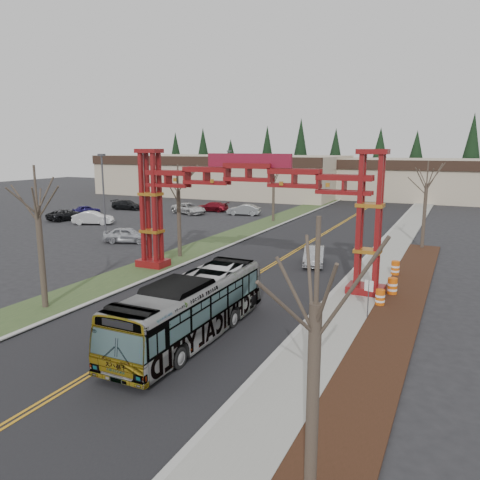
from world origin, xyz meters
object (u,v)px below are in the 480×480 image
Objects in this scene: barrel_south at (380,298)px; parked_car_near_b at (93,218)px; gateway_arch at (249,193)px; bare_tree_median_near at (37,207)px; parked_car_mid_a at (212,207)px; parked_car_mid_b at (86,210)px; parked_car_far_c at (127,205)px; barrel_mid at (392,287)px; retail_building_west at (223,175)px; parked_car_near_a at (127,235)px; light_pole_near at (103,189)px; street_sign at (369,292)px; bare_tree_right_far at (427,184)px; silver_sedan at (314,256)px; bare_tree_median_far at (274,176)px; light_pole_mid at (144,175)px; retail_building_east at (446,179)px; bare_tree_median_mid at (178,192)px; parked_car_far_b at (189,208)px; light_pole_far at (229,172)px; parked_car_far_a at (244,210)px; transit_bus at (191,308)px; barrel_north at (395,269)px; bare_tree_right_near at (316,305)px; parked_car_near_c at (67,215)px.

parked_car_near_b is at bearing 156.49° from barrel_south.
gateway_arch is 13.06m from bare_tree_median_near.
parked_car_near_b reaches higher than parked_car_mid_a.
parked_car_mid_b is at bearing -61.16° from parked_car_mid_a.
parked_car_far_c is 4.34× the size of barrel_mid.
retail_building_west is 49.48m from parked_car_near_a.
street_sign is (28.90, -12.65, -3.30)m from light_pole_near.
bare_tree_right_far is at bearing 88.15° from barrel_mid.
silver_sedan is 22.39m from bare_tree_median_far.
barrel_south is (38.81, -29.93, -4.52)m from light_pole_mid.
parked_car_near_a is (-18.70, 0.64, 0.06)m from silver_sedan.
retail_building_east is 8.50× the size of parked_car_near_a.
parked_car_mid_a is at bearing 113.54° from bare_tree_median_mid.
parked_car_near_a reaches higher than parked_car_mid_b.
light_pole_near is at bearing 122.67° from bare_tree_median_near.
parked_car_near_a is at bearing 156.16° from street_sign.
light_pole_mid reaches higher than light_pole_near.
parked_car_far_b is 41.37m from barrel_south.
light_pole_near is at bearing -152.03° from parked_car_near_b.
bare_tree_right_far is 18.66m from barrel_south.
retail_building_west is 66.50m from barrel_mid.
retail_building_west reaches higher than parked_car_near_a.
parked_car_mid_b is 3.30× the size of barrel_mid.
parked_car_near_a is 9.57m from bare_tree_median_mid.
light_pole_near reaches higher than parked_car_near_a.
bare_tree_median_mid is (-10.89, -2.27, 4.77)m from silver_sedan.
bare_tree_median_mid is 0.90× the size of light_pole_far.
barrel_south is at bearing 177.85° from parked_car_mid_b.
parked_car_mid_b is 0.82× the size of parked_car_far_a.
barrel_south is (6.28, -7.89, -0.20)m from silver_sedan.
light_pole_mid reaches higher than parked_car_near_b.
retail_building_east is at bearing -54.41° from parked_car_far_c.
bare_tree_right_far is at bearing -26.44° from bare_tree_median_far.
bare_tree_median_near is 0.96× the size of light_pole_near.
transit_bus is at bearing -64.94° from light_pole_far.
silver_sedan is 1.16× the size of parked_car_mid_b.
transit_bus is at bearing -55.43° from bare_tree_median_mid.
barrel_north is (17.06, -19.65, -5.12)m from bare_tree_median_far.
bare_tree_median_near is at bearing -71.11° from retail_building_west.
silver_sedan reaches higher than parked_car_mid_b.
bare_tree_median_near is 21.27m from barrel_mid.
bare_tree_right_near reaches higher than parked_car_far_a.
barrel_mid is at bearing -110.42° from parked_car_far_b.
retail_building_west reaches higher than parked_car_far_c.
bare_tree_median_far is (13.07, -1.42, 4.91)m from parked_car_far_b.
light_pole_mid is at bearing 116.12° from light_pole_near.
parked_car_near_c is at bearing 43.49° from parked_car_near_a.
parked_car_far_b is 0.69× the size of bare_tree_median_far.
light_pole_far is at bearing -88.05° from parked_car_mid_b.
parked_car_near_c is at bearing -157.33° from bare_tree_median_far.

